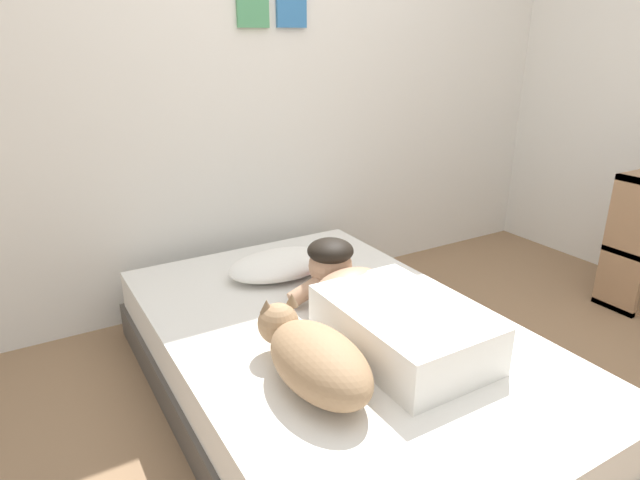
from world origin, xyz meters
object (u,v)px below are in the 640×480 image
bed (337,364)px  dog (314,357)px  cell_phone (333,308)px  pillow (280,264)px  coffee_cup (324,280)px  person_lying (380,308)px

bed → dog: (-0.27, -0.28, 0.28)m
cell_phone → pillow: bearing=94.5°
bed → pillow: 0.61m
bed → pillow: (0.03, 0.56, 0.23)m
bed → pillow: size_ratio=3.92×
dog → coffee_cup: size_ratio=4.60×
pillow → coffee_cup: 0.25m
person_lying → dog: person_lying is taller
coffee_cup → bed: bearing=-112.4°
bed → cell_phone: size_ratio=14.55×
coffee_cup → cell_phone: size_ratio=0.89×
dog → pillow: bearing=70.3°
bed → cell_phone: (0.07, 0.13, 0.18)m
bed → dog: dog is taller
coffee_cup → pillow: bearing=115.6°
person_lying → dog: 0.42m
dog → cell_phone: bearing=50.9°
bed → cell_phone: 0.23m
dog → bed: bearing=45.9°
cell_phone → coffee_cup: bearing=69.8°
person_lying → coffee_cup: 0.46m
pillow → person_lying: 0.69m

